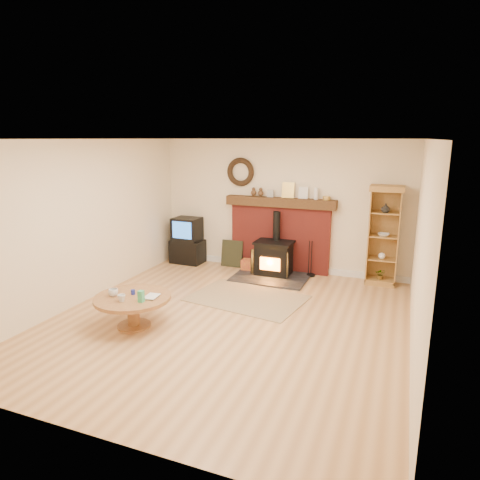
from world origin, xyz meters
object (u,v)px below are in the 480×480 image
at_px(tv_unit, 187,241).
at_px(curio_cabinet, 384,235).
at_px(wood_stove, 273,259).
at_px(coffee_table, 132,302).

distance_m(tv_unit, curio_cabinet, 3.98).
height_order(wood_stove, coffee_table, wood_stove).
bearing_deg(curio_cabinet, coffee_table, -134.22).
bearing_deg(wood_stove, tv_unit, 174.25).
height_order(tv_unit, coffee_table, tv_unit).
distance_m(wood_stove, coffee_table, 3.16).
relative_size(wood_stove, coffee_table, 1.31).
xyz_separation_m(wood_stove, curio_cabinet, (1.98, 0.28, 0.58)).
xyz_separation_m(curio_cabinet, coffee_table, (-3.14, -3.23, -0.54)).
height_order(wood_stove, curio_cabinet, curio_cabinet).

